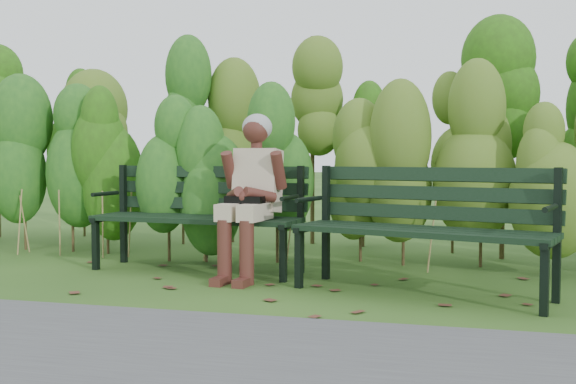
# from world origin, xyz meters

# --- Properties ---
(ground) EXTENTS (80.00, 80.00, 0.00)m
(ground) POSITION_xyz_m (0.00, 0.00, 0.00)
(ground) COLOR #2A4D19
(footpath) EXTENTS (60.00, 2.50, 0.01)m
(footpath) POSITION_xyz_m (0.00, -2.20, 0.01)
(footpath) COLOR #474749
(footpath) RESTS_ON ground
(hedge_band) EXTENTS (11.04, 1.67, 2.42)m
(hedge_band) POSITION_xyz_m (0.00, 1.86, 1.26)
(hedge_band) COLOR #47381E
(hedge_band) RESTS_ON ground
(leaf_litter) EXTENTS (5.69, 2.16, 0.01)m
(leaf_litter) POSITION_xyz_m (-0.10, -0.18, 0.00)
(leaf_litter) COLOR brown
(leaf_litter) RESTS_ON ground
(bench_left) EXTENTS (1.97, 0.80, 0.96)m
(bench_left) POSITION_xyz_m (-0.92, 0.72, 0.57)
(bench_left) COLOR black
(bench_left) RESTS_ON ground
(bench_right) EXTENTS (2.04, 1.15, 0.97)m
(bench_right) POSITION_xyz_m (1.14, 0.15, 0.57)
(bench_right) COLOR black
(bench_right) RESTS_ON ground
(seated_woman) EXTENTS (0.58, 0.85, 1.42)m
(seated_woman) POSITION_xyz_m (-0.36, 0.47, 0.80)
(seated_woman) COLOR tan
(seated_woman) RESTS_ON ground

